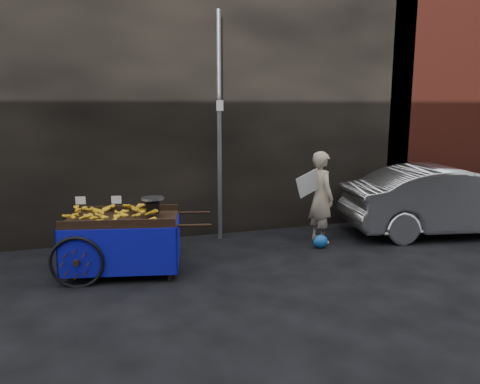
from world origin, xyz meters
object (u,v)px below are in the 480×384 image
object	(u,v)px
banana_cart	(119,224)
vendor	(321,197)
plastic_bag	(321,241)
parked_car	(449,200)

from	to	relation	value
banana_cart	vendor	distance (m)	3.55
plastic_bag	parked_car	bearing A→B (deg)	2.12
parked_car	vendor	bearing A→B (deg)	94.79
banana_cart	vendor	world-z (taller)	vendor
banana_cart	plastic_bag	distance (m)	3.40
banana_cart	vendor	size ratio (longest dim) A/B	1.44
banana_cart	plastic_bag	size ratio (longest dim) A/B	9.18
vendor	plastic_bag	xyz separation A→B (m)	(-0.17, -0.36, -0.70)
plastic_bag	parked_car	size ratio (longest dim) A/B	0.06
banana_cart	vendor	xyz separation A→B (m)	(3.50, 0.55, 0.08)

